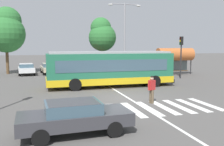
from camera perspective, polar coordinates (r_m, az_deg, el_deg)
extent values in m
plane|color=#514F4C|center=(16.94, 3.35, -5.81)|extent=(160.00, 160.00, 0.00)
cylinder|color=black|center=(23.77, 7.40, -1.09)|extent=(1.00, 0.30, 1.00)
cylinder|color=black|center=(21.65, 9.86, -1.86)|extent=(1.00, 0.30, 1.00)
cylinder|color=black|center=(21.99, -9.33, -1.73)|extent=(1.00, 0.30, 1.00)
cylinder|color=black|center=(19.68, -8.54, -2.67)|extent=(1.00, 0.30, 1.00)
cube|color=#236B4C|center=(21.32, -0.36, 1.15)|extent=(10.77, 2.57, 2.55)
cube|color=gold|center=(21.44, -0.36, -1.51)|extent=(10.88, 2.59, 0.55)
cube|color=#3D5666|center=(21.30, -0.37, 1.97)|extent=(9.48, 2.61, 0.96)
cube|color=#3D5666|center=(23.33, 12.48, 1.95)|extent=(0.04, 2.24, 1.63)
cube|color=black|center=(23.28, 12.54, 4.14)|extent=(0.06, 1.94, 0.28)
cube|color=#99999E|center=(21.24, -0.37, 4.79)|extent=(10.34, 2.36, 0.16)
cube|color=#28282B|center=(23.53, 12.63, -1.44)|extent=(0.12, 2.55, 0.36)
cylinder|color=brown|center=(15.61, 8.91, -5.33)|extent=(0.16, 0.16, 0.85)
cylinder|color=brown|center=(15.50, 9.35, -5.43)|extent=(0.16, 0.16, 0.85)
cube|color=#B22323|center=(15.42, 9.18, -2.75)|extent=(0.46, 0.38, 0.60)
cylinder|color=#B22323|center=(15.26, 8.54, -2.95)|extent=(0.10, 0.10, 0.55)
cylinder|color=#B22323|center=(15.60, 9.80, -2.77)|extent=(0.10, 0.10, 0.55)
sphere|color=tan|center=(15.37, 9.21, -1.24)|extent=(0.22, 0.22, 0.22)
sphere|color=black|center=(15.36, 9.21, -0.99)|extent=(0.19, 0.19, 0.19)
cylinder|color=black|center=(11.41, -2.21, -10.22)|extent=(0.65, 0.23, 0.64)
cylinder|color=black|center=(9.89, 0.59, -12.87)|extent=(0.65, 0.23, 0.64)
cylinder|color=black|center=(10.99, -16.58, -11.14)|extent=(0.65, 0.23, 0.64)
cylinder|color=black|center=(9.41, -16.21, -14.16)|extent=(0.65, 0.23, 0.64)
cube|color=#38383D|center=(10.23, -8.51, -10.39)|extent=(4.58, 2.03, 0.52)
cube|color=#3D5666|center=(10.09, -9.06, -7.81)|extent=(2.23, 1.70, 0.44)
cube|color=#38383D|center=(10.04, -9.08, -6.79)|extent=(2.05, 1.62, 0.09)
cylinder|color=black|center=(33.55, -20.74, 0.42)|extent=(0.26, 0.66, 0.64)
cylinder|color=black|center=(33.61, -17.89, 0.54)|extent=(0.26, 0.66, 0.64)
cylinder|color=black|center=(30.77, -20.65, -0.08)|extent=(0.26, 0.66, 0.64)
cylinder|color=black|center=(30.84, -17.54, 0.05)|extent=(0.26, 0.66, 0.64)
cube|color=white|center=(32.15, -19.23, 0.81)|extent=(2.26, 4.66, 0.52)
cube|color=#3D5666|center=(32.02, -19.25, 1.65)|extent=(1.81, 2.31, 0.44)
cube|color=white|center=(32.01, -19.26, 1.98)|extent=(1.72, 2.12, 0.09)
cylinder|color=black|center=(33.48, -16.05, 0.58)|extent=(0.26, 0.66, 0.64)
cylinder|color=black|center=(33.68, -13.21, 0.69)|extent=(0.26, 0.66, 0.64)
cylinder|color=black|center=(30.72, -15.53, 0.09)|extent=(0.26, 0.66, 0.64)
cylinder|color=black|center=(30.94, -12.45, 0.21)|extent=(0.26, 0.66, 0.64)
cube|color=#C6B793|center=(32.16, -14.34, 0.97)|extent=(2.27, 4.66, 0.52)
cube|color=#3D5666|center=(32.03, -14.34, 1.81)|extent=(1.81, 2.31, 0.44)
cube|color=#C6B793|center=(32.02, -14.35, 2.14)|extent=(1.72, 2.12, 0.09)
cylinder|color=black|center=(34.03, -11.31, 0.79)|extent=(0.25, 0.65, 0.64)
cylinder|color=black|center=(34.32, -8.55, 0.89)|extent=(0.25, 0.65, 0.64)
cylinder|color=black|center=(31.29, -10.53, 0.33)|extent=(0.25, 0.65, 0.64)
cylinder|color=black|center=(31.61, -7.54, 0.44)|extent=(0.25, 0.65, 0.64)
cube|color=#234293|center=(32.77, -9.50, 1.18)|extent=(2.14, 4.62, 0.52)
cube|color=#3D5666|center=(32.64, -9.49, 2.01)|extent=(1.76, 2.27, 0.44)
cube|color=#234293|center=(32.63, -9.50, 2.33)|extent=(1.67, 2.09, 0.09)
cylinder|color=black|center=(34.21, -6.58, 0.90)|extent=(0.23, 0.65, 0.64)
cylinder|color=black|center=(34.60, -3.87, 0.99)|extent=(0.23, 0.65, 0.64)
cylinder|color=black|center=(31.50, -5.50, 0.44)|extent=(0.23, 0.65, 0.64)
cylinder|color=black|center=(31.93, -2.57, 0.55)|extent=(0.23, 0.65, 0.64)
cube|color=#AD1E1E|center=(33.02, -4.65, 1.29)|extent=(2.05, 4.59, 0.52)
cube|color=#3D5666|center=(32.89, -4.62, 2.10)|extent=(1.71, 2.24, 0.44)
cube|color=#AD1E1E|center=(32.88, -4.62, 2.43)|extent=(1.63, 2.06, 0.09)
cylinder|color=black|center=(34.84, -2.50, 1.04)|extent=(0.27, 0.66, 0.64)
cylinder|color=black|center=(35.43, 0.05, 1.14)|extent=(0.27, 0.66, 0.64)
cylinder|color=black|center=(32.23, -0.83, 0.61)|extent=(0.27, 0.66, 0.64)
cylinder|color=black|center=(32.87, 1.89, 0.72)|extent=(0.27, 0.66, 0.64)
cube|color=#38383D|center=(33.80, -0.37, 1.43)|extent=(2.30, 4.67, 0.52)
cube|color=#3D5666|center=(33.68, -0.31, 2.23)|extent=(1.83, 2.32, 0.44)
cube|color=#38383D|center=(33.67, -0.31, 2.54)|extent=(1.73, 2.13, 0.09)
cylinder|color=black|center=(35.65, 1.65, 1.17)|extent=(0.22, 0.65, 0.64)
cylinder|color=black|center=(36.23, 4.16, 1.24)|extent=(0.22, 0.65, 0.64)
cylinder|color=black|center=(33.04, 3.23, 0.74)|extent=(0.22, 0.65, 0.64)
cylinder|color=black|center=(33.66, 5.90, 0.82)|extent=(0.22, 0.65, 0.64)
cube|color=black|center=(34.61, 3.72, 1.53)|extent=(1.94, 4.55, 0.52)
cube|color=#3D5666|center=(34.48, 3.78, 2.31)|extent=(1.66, 2.20, 0.44)
cube|color=black|center=(34.47, 3.78, 2.62)|extent=(1.58, 2.02, 0.09)
cylinder|color=#28282B|center=(27.76, 15.62, 2.52)|extent=(0.14, 0.14, 3.62)
cube|color=black|center=(27.70, 15.76, 7.19)|extent=(0.28, 0.32, 0.90)
cylinder|color=#410907|center=(27.62, 15.48, 7.76)|extent=(0.04, 0.20, 0.20)
cylinder|color=yellow|center=(27.61, 15.46, 7.14)|extent=(0.04, 0.20, 0.20)
cylinder|color=#093B10|center=(27.61, 15.44, 6.52)|extent=(0.04, 0.20, 0.20)
cylinder|color=#28282B|center=(30.24, 10.61, 1.70)|extent=(0.12, 0.12, 2.30)
cylinder|color=#28282B|center=(32.50, 17.76, 1.82)|extent=(0.12, 0.12, 2.30)
cube|color=slate|center=(31.91, 13.69, 2.07)|extent=(4.34, 0.04, 1.93)
cylinder|color=#BC602D|center=(31.24, 14.38, 4.20)|extent=(4.61, 1.54, 1.54)
cube|color=#4C3823|center=(31.37, 14.28, 0.49)|extent=(3.61, 0.36, 0.08)
cylinder|color=#939399|center=(29.97, 2.91, 7.77)|extent=(0.20, 0.20, 8.59)
cylinder|color=#939399|center=(30.64, 4.57, 15.52)|extent=(1.76, 0.10, 0.10)
ellipsoid|color=silver|center=(30.94, 6.15, 15.17)|extent=(0.60, 0.32, 0.20)
cylinder|color=#939399|center=(30.09, 1.31, 15.71)|extent=(1.76, 0.10, 0.10)
ellipsoid|color=silver|center=(29.82, -0.36, 15.54)|extent=(0.60, 0.32, 0.20)
cylinder|color=brown|center=(33.55, -23.05, 2.66)|extent=(0.36, 0.36, 3.37)
sphere|color=#2D7033|center=(33.52, -23.30, 8.31)|extent=(4.64, 4.64, 4.64)
sphere|color=#2D7033|center=(33.94, -23.11, 11.04)|extent=(3.48, 3.48, 3.48)
cylinder|color=brown|center=(33.94, -2.21, 3.18)|extent=(0.36, 0.36, 3.34)
sphere|color=#2D7033|center=(33.90, -2.23, 8.22)|extent=(3.74, 3.74, 3.74)
sphere|color=#2D7033|center=(34.06, -2.60, 10.41)|extent=(2.80, 2.80, 2.80)
cube|color=silver|center=(13.47, -2.82, -9.01)|extent=(0.45, 3.37, 0.01)
cube|color=silver|center=(13.71, 1.11, -8.73)|extent=(0.45, 3.37, 0.01)
cube|color=silver|center=(14.01, 4.89, -8.42)|extent=(0.45, 3.37, 0.01)
cube|color=silver|center=(14.36, 8.48, -8.09)|extent=(0.45, 3.37, 0.01)
cube|color=silver|center=(14.77, 11.88, -7.75)|extent=(0.45, 3.37, 0.01)
cube|color=silver|center=(15.23, 15.09, -7.41)|extent=(0.45, 3.37, 0.01)
cube|color=silver|center=(15.73, 18.09, -7.06)|extent=(0.45, 3.37, 0.01)
cube|color=silver|center=(16.27, 20.90, -6.72)|extent=(0.45, 3.37, 0.01)
cube|color=silver|center=(18.83, 1.70, -4.54)|extent=(0.16, 24.00, 0.01)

